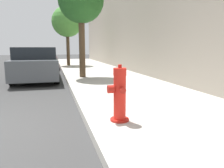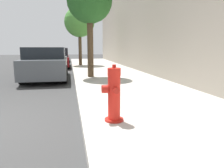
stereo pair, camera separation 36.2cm
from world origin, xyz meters
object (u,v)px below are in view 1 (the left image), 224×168
(fire_hydrant, at_px, (119,95))
(parked_car_mid, at_px, (43,58))
(street_tree_near, at_px, (81,1))
(parked_car_near, at_px, (37,64))
(street_tree_far, at_px, (67,22))
(parked_car_far, at_px, (46,55))

(fire_hydrant, height_order, parked_car_mid, parked_car_mid)
(street_tree_near, bearing_deg, parked_car_near, 159.74)
(street_tree_far, bearing_deg, street_tree_near, -88.92)
(parked_car_mid, xyz_separation_m, parked_car_far, (-0.02, 6.31, 0.00))
(fire_hydrant, bearing_deg, street_tree_far, 89.80)
(parked_car_mid, bearing_deg, parked_car_far, 90.18)
(parked_car_far, height_order, street_tree_near, street_tree_near)
(fire_hydrant, relative_size, street_tree_far, 0.24)
(fire_hydrant, distance_m, parked_car_far, 18.43)
(parked_car_mid, xyz_separation_m, street_tree_near, (1.75, -6.39, 2.54))
(parked_car_mid, relative_size, parked_car_far, 1.08)
(street_tree_near, distance_m, street_tree_far, 6.25)
(parked_car_near, distance_m, parked_car_far, 12.02)
(parked_car_near, bearing_deg, fire_hydrant, -75.14)
(parked_car_near, height_order, parked_car_mid, parked_car_near)
(fire_hydrant, distance_m, parked_car_near, 6.56)
(parked_car_mid, bearing_deg, street_tree_near, -74.64)
(street_tree_near, bearing_deg, street_tree_far, 91.08)
(street_tree_near, relative_size, street_tree_far, 1.01)
(parked_car_near, relative_size, parked_car_mid, 0.97)
(parked_car_near, bearing_deg, street_tree_far, 72.80)
(fire_hydrant, height_order, parked_car_far, parked_car_far)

